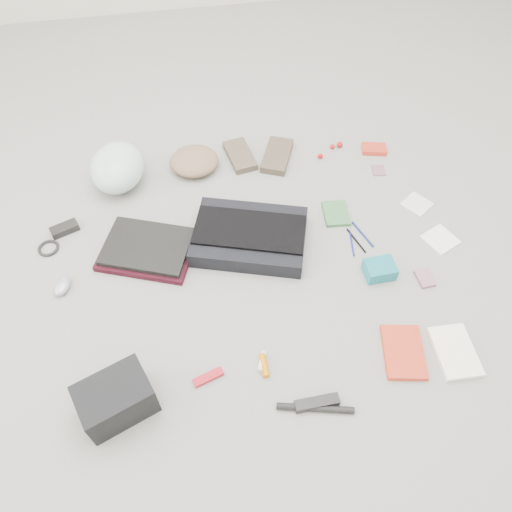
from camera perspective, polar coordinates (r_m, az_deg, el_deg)
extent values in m
plane|color=gray|center=(1.89, 0.00, -0.92)|extent=(4.00, 4.00, 0.00)
cube|color=black|center=(1.92, -0.74, 2.24)|extent=(0.50, 0.42, 0.07)
cube|color=black|center=(1.89, -0.75, 3.03)|extent=(0.46, 0.31, 0.01)
cube|color=black|center=(1.96, -12.23, 0.68)|extent=(0.41, 0.36, 0.02)
cube|color=black|center=(1.94, -12.35, 1.09)|extent=(0.38, 0.33, 0.02)
ellipsoid|color=white|center=(2.20, -15.55, 9.73)|extent=(0.27, 0.31, 0.17)
ellipsoid|color=#856550|center=(2.23, -7.07, 10.72)|extent=(0.23, 0.22, 0.07)
cube|color=brown|center=(2.28, -1.85, 11.40)|extent=(0.13, 0.22, 0.03)
cube|color=brown|center=(2.28, 2.42, 11.38)|extent=(0.19, 0.24, 0.03)
cube|color=black|center=(2.12, -21.03, 2.92)|extent=(0.12, 0.08, 0.03)
torus|color=black|center=(2.09, -22.64, 0.84)|extent=(0.10, 0.10, 0.01)
ellipsoid|color=#9B9EB0|center=(1.94, -21.29, -3.19)|extent=(0.08, 0.10, 0.03)
cube|color=black|center=(1.61, -15.69, -15.46)|extent=(0.25, 0.21, 0.14)
cube|color=#A6121D|center=(1.66, -5.47, -13.62)|extent=(0.10, 0.06, 0.02)
cylinder|color=silver|center=(1.67, 0.68, -11.96)|extent=(0.04, 0.07, 0.02)
cylinder|color=#CC7101|center=(1.66, 0.93, -12.38)|extent=(0.02, 0.08, 0.02)
cube|color=black|center=(1.62, 6.97, -16.32)|extent=(0.14, 0.04, 0.03)
cylinder|color=black|center=(1.62, 6.78, -16.89)|extent=(0.24, 0.08, 0.02)
cube|color=red|center=(1.76, 16.50, -10.48)|extent=(0.17, 0.22, 0.02)
cube|color=white|center=(1.81, 21.76, -10.12)|extent=(0.14, 0.20, 0.02)
cube|color=#366A3F|center=(2.07, 9.13, 4.81)|extent=(0.11, 0.14, 0.02)
cylinder|color=#191994|center=(1.98, 10.89, 1.48)|extent=(0.03, 0.13, 0.01)
cylinder|color=black|center=(1.99, 11.39, 1.73)|extent=(0.04, 0.13, 0.01)
cylinder|color=navy|center=(2.02, 12.10, 2.46)|extent=(0.05, 0.14, 0.01)
cube|color=teal|center=(1.90, 13.94, -1.50)|extent=(0.11, 0.09, 0.05)
cube|color=#A56C84|center=(1.94, 18.71, -2.43)|extent=(0.06, 0.08, 0.01)
cube|color=silver|center=(2.19, 17.90, 5.65)|extent=(0.14, 0.14, 0.01)
cube|color=white|center=(2.09, 20.32, 1.79)|extent=(0.15, 0.15, 0.01)
sphere|color=#C1050A|center=(2.30, 7.37, 11.25)|extent=(0.03, 0.03, 0.02)
sphere|color=red|center=(2.36, 8.74, 12.27)|extent=(0.03, 0.03, 0.02)
sphere|color=#A91211|center=(2.37, 9.55, 12.45)|extent=(0.04, 0.04, 0.03)
cube|color=red|center=(2.38, 13.34, 11.81)|extent=(0.12, 0.09, 0.02)
cube|color=#8B5A70|center=(2.29, 13.83, 9.47)|extent=(0.06, 0.07, 0.00)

